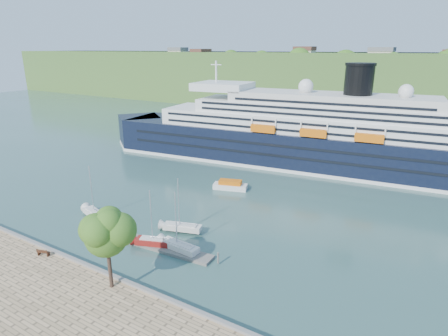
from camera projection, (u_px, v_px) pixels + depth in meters
ground at (77, 267)px, 46.33m from camera, size 400.00×400.00×0.00m
far_hillside at (355, 82)px, 160.89m from camera, size 400.00×50.00×24.00m
quay_coping at (74, 260)px, 45.82m from camera, size 220.00×0.50×0.30m
cruise_ship at (304, 115)px, 83.36m from camera, size 103.88×26.99×23.09m
park_bench at (43, 252)px, 46.85m from camera, size 1.72×1.13×1.02m
promenade_tree at (107, 245)px, 39.36m from camera, size 6.12×6.12×10.13m
floating_pontoon at (151, 244)px, 51.28m from camera, size 18.78×3.56×0.41m
sailboat_white_near at (93, 195)px, 57.98m from camera, size 6.69×3.47×8.33m
sailboat_red at (155, 221)px, 49.74m from camera, size 6.33×3.74×7.91m
sailboat_white_far at (179, 224)px, 48.51m from camera, size 6.34×2.11×8.07m
tender_launch at (230, 185)px, 71.58m from camera, size 6.87×4.07×1.80m
sailboat_extra at (182, 207)px, 53.79m from camera, size 6.44×3.50×8.02m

